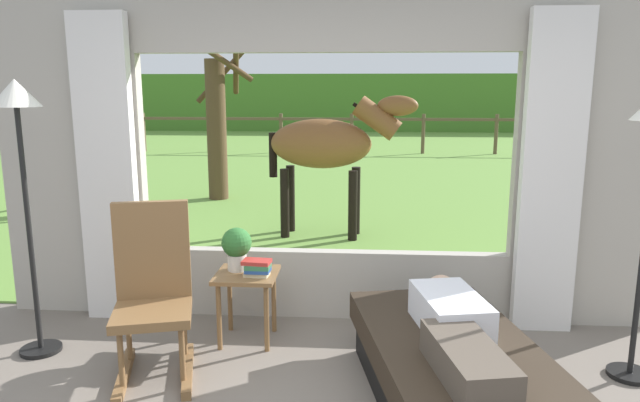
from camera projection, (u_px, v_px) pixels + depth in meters
name	position (u px, v px, depth m)	size (l,w,h in m)	color
back_wall_with_window	(324.00, 165.00, 4.49)	(5.20, 0.12, 2.55)	#ADA599
curtain_panel_left	(107.00, 171.00, 4.48)	(0.44, 0.10, 2.40)	silver
curtain_panel_right	(551.00, 176.00, 4.24)	(0.44, 0.10, 2.40)	silver
outdoor_pasture_lawn	(351.00, 157.00, 15.39)	(36.00, 21.68, 0.02)	olive
distant_hill_ridge	(356.00, 103.00, 24.79)	(36.00, 2.00, 2.40)	#47792A
recliner_sofa	(451.00, 372.00, 3.33)	(1.21, 1.84, 0.42)	black
reclining_person	(455.00, 327.00, 3.22)	(0.45, 1.43, 0.22)	silver
rocking_chair	(153.00, 292.00, 3.71)	(0.62, 0.78, 1.12)	brown
side_table	(247.00, 285.00, 4.18)	(0.44, 0.44, 0.52)	brown
potted_plant	(237.00, 246.00, 4.19)	(0.22, 0.22, 0.32)	silver
book_stack	(257.00, 268.00, 4.09)	(0.21, 0.15, 0.12)	beige
floor_lamp_left	(19.00, 135.00, 3.78)	(0.32, 0.32, 1.90)	black
horse	(327.00, 145.00, 6.97)	(1.82, 0.68, 1.73)	brown
pasture_tree	(218.00, 124.00, 9.37)	(1.08, 1.15, 2.54)	#4C3823
pasture_fence_line	(352.00, 127.00, 16.13)	(16.10, 0.10, 1.10)	brown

